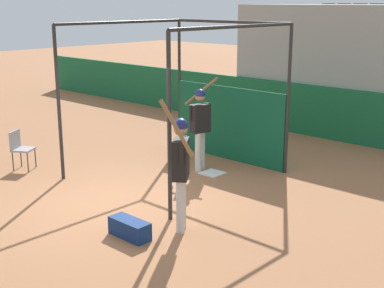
% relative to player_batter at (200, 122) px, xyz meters
% --- Properties ---
extents(ground_plane, '(60.00, 60.00, 0.00)m').
position_rel_player_batter_xyz_m(ground_plane, '(0.24, -2.46, -1.05)').
color(ground_plane, '#9E6642').
extents(outfield_wall, '(24.00, 0.12, 1.36)m').
position_rel_player_batter_xyz_m(outfield_wall, '(0.24, 4.28, -0.37)').
color(outfield_wall, '#196038').
rests_on(outfield_wall, ground).
extents(bleacher_section, '(5.40, 4.00, 3.44)m').
position_rel_player_batter_xyz_m(bleacher_section, '(0.24, 6.34, 0.66)').
color(bleacher_section, '#9E9E99').
rests_on(bleacher_section, ground).
extents(batting_cage, '(3.15, 3.47, 3.09)m').
position_rel_player_batter_xyz_m(batting_cage, '(-0.09, 0.46, 0.30)').
color(batting_cage, '#282828').
rests_on(batting_cage, ground).
extents(home_plate, '(0.44, 0.44, 0.02)m').
position_rel_player_batter_xyz_m(home_plate, '(0.36, -0.01, -1.04)').
color(home_plate, white).
rests_on(home_plate, ground).
extents(player_batter, '(0.59, 0.92, 1.92)m').
position_rel_player_batter_xyz_m(player_batter, '(0.00, 0.00, 0.00)').
color(player_batter, silver).
rests_on(player_batter, ground).
extents(player_waiting, '(0.71, 0.64, 2.13)m').
position_rel_player_batter_xyz_m(player_waiting, '(1.90, -2.54, 0.05)').
color(player_waiting, silver).
rests_on(player_waiting, ground).
extents(folding_chair, '(0.55, 0.55, 0.84)m').
position_rel_player_batter_xyz_m(folding_chair, '(-2.85, -2.58, -0.53)').
color(folding_chair, '#99999E').
rests_on(folding_chair, ground).
extents(equipment_bag, '(0.70, 0.28, 0.28)m').
position_rel_player_batter_xyz_m(equipment_bag, '(1.48, -3.24, -0.91)').
color(equipment_bag, navy).
rests_on(equipment_bag, ground).
extents(baseball, '(0.07, 0.07, 0.07)m').
position_rel_player_batter_xyz_m(baseball, '(0.37, -1.22, -1.01)').
color(baseball, white).
rests_on(baseball, ground).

